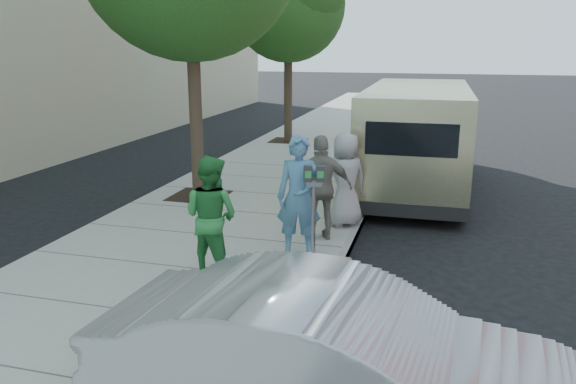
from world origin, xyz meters
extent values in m
plane|color=black|center=(0.00, 0.00, 0.00)|extent=(120.00, 120.00, 0.00)
cube|color=gray|center=(-1.00, 0.00, 0.07)|extent=(5.00, 60.00, 0.15)
cube|color=gray|center=(1.44, 0.00, 0.07)|extent=(0.12, 60.00, 0.16)
cube|color=black|center=(-2.30, 2.40, 0.15)|extent=(1.20, 1.20, 0.01)
cylinder|color=#38281E|center=(-2.30, 2.40, 2.13)|extent=(0.28, 0.28, 3.96)
cube|color=black|center=(-2.30, 10.00, 0.15)|extent=(1.20, 1.20, 0.01)
cylinder|color=#38281E|center=(-2.30, 10.00, 1.91)|extent=(0.28, 0.28, 3.52)
sphere|color=#1E4918|center=(-2.30, 10.00, 4.71)|extent=(3.80, 3.80, 3.80)
cylinder|color=gray|center=(1.05, -0.76, 0.76)|extent=(0.06, 0.06, 1.23)
cube|color=gray|center=(1.05, -0.76, 1.42)|extent=(0.25, 0.13, 0.09)
cube|color=#2D2D30|center=(0.96, -0.79, 1.57)|extent=(0.16, 0.14, 0.24)
cube|color=#2D2D30|center=(1.14, -0.74, 1.57)|extent=(0.16, 0.14, 0.24)
cube|color=#C4BD8C|center=(2.30, 4.73, 1.36)|extent=(2.32, 6.13, 2.25)
cube|color=#C4BD8C|center=(2.27, 8.07, 0.80)|extent=(2.09, 0.64, 0.96)
cube|color=black|center=(2.33, 1.67, 1.75)|extent=(1.70, 0.04, 0.62)
cylinder|color=black|center=(1.28, 6.74, 0.43)|extent=(0.30, 0.86, 0.86)
cylinder|color=black|center=(3.27, 6.76, 0.43)|extent=(0.30, 0.86, 0.86)
cylinder|color=black|center=(1.33, 2.59, 0.43)|extent=(0.30, 0.86, 0.86)
cylinder|color=black|center=(3.32, 2.61, 0.43)|extent=(0.30, 0.86, 0.86)
imported|color=#ACB0B4|center=(2.12, -4.52, 0.73)|extent=(4.57, 1.89, 1.47)
imported|color=teal|center=(0.77, -0.56, 1.13)|extent=(0.76, 0.55, 1.96)
imported|color=#297E38|center=(-0.29, -1.61, 1.05)|extent=(1.00, 0.86, 1.79)
imported|color=#9D9C9F|center=(1.20, 1.21, 1.03)|extent=(1.02, 0.97, 1.76)
imported|color=gray|center=(0.93, 0.35, 1.07)|extent=(1.16, 0.83, 1.83)
camera|label=1|loc=(2.84, -8.81, 3.48)|focal=35.00mm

